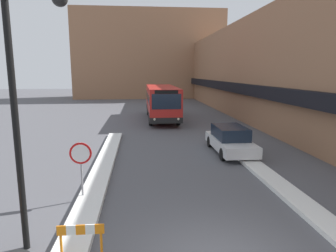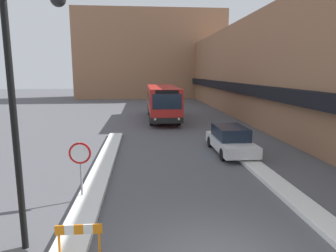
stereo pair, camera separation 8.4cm
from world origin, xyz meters
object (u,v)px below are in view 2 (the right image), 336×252
(street_lamp, at_px, (24,94))
(construction_barricade, at_px, (79,235))
(city_bus, at_px, (162,102))
(stop_sign, at_px, (80,159))
(parked_car_front, at_px, (230,140))

(street_lamp, height_order, construction_barricade, street_lamp)
(city_bus, height_order, stop_sign, city_bus)
(city_bus, relative_size, street_lamp, 1.65)
(city_bus, bearing_deg, construction_barricade, -99.15)
(parked_car_front, xyz_separation_m, street_lamp, (-7.72, -8.66, 3.22))
(street_lamp, distance_m, construction_barricade, 3.60)
(stop_sign, bearing_deg, construction_barricade, -80.01)
(parked_car_front, relative_size, street_lamp, 0.72)
(stop_sign, bearing_deg, street_lamp, -102.22)
(city_bus, distance_m, construction_barricade, 22.16)
(parked_car_front, height_order, stop_sign, stop_sign)
(street_lamp, bearing_deg, parked_car_front, 48.30)
(street_lamp, bearing_deg, city_bus, 77.31)
(city_bus, height_order, parked_car_front, city_bus)
(stop_sign, height_order, construction_barricade, stop_sign)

